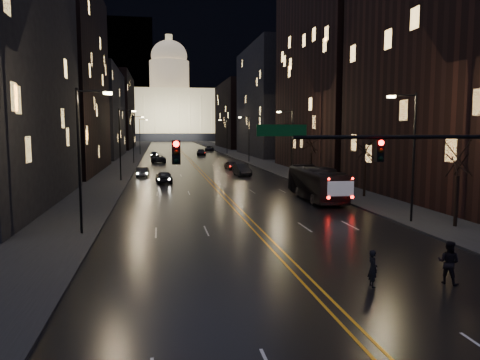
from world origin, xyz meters
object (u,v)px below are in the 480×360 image
traffic_signal (428,161)px  receding_car_a (242,170)px  oncoming_car_b (143,172)px  bus (316,183)px  pedestrian_a (373,269)px  oncoming_car_a (164,177)px  pedestrian_b (449,262)px

traffic_signal → receding_car_a: bearing=91.0°
oncoming_car_b → bus: bearing=128.1°
receding_car_a → pedestrian_a: bearing=-96.5°
traffic_signal → receding_car_a: (-0.77, 44.65, -4.28)m
pedestrian_a → oncoming_car_b: bearing=15.6°
oncoming_car_b → oncoming_car_a: bearing=112.8°
pedestrian_b → traffic_signal: bearing=-42.7°
oncoming_car_a → receding_car_a: bearing=-151.5°
receding_car_a → oncoming_car_b: bearing=174.7°
oncoming_car_b → pedestrian_a: (10.97, -46.99, 0.10)m
bus → pedestrian_b: bus is taller
bus → pedestrian_b: bearing=-93.6°
oncoming_car_a → pedestrian_a: 40.09m
oncoming_car_a → pedestrian_a: size_ratio=2.83×
bus → receding_car_a: bus is taller
oncoming_car_a → receding_car_a: receding_car_a is taller
traffic_signal → pedestrian_a: bearing=-151.8°
bus → oncoming_car_b: size_ratio=2.61×
bus → oncoming_car_a: size_ratio=2.44×
oncoming_car_b → pedestrian_b: pedestrian_b is taller
traffic_signal → oncoming_car_a: bearing=107.3°
traffic_signal → bus: 21.99m
bus → receding_car_a: size_ratio=2.18×
oncoming_car_b → pedestrian_a: size_ratio=2.64×
bus → oncoming_car_a: 20.97m
oncoming_car_b → pedestrian_b: 49.27m
oncoming_car_b → pedestrian_a: pedestrian_a is taller
bus → oncoming_car_b: (-16.53, 23.56, -0.83)m
oncoming_car_b → traffic_signal: bearing=110.7°
traffic_signal → bus: size_ratio=1.59×
oncoming_car_b → receding_car_a: size_ratio=0.83×
bus → pedestrian_a: size_ratio=6.91×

